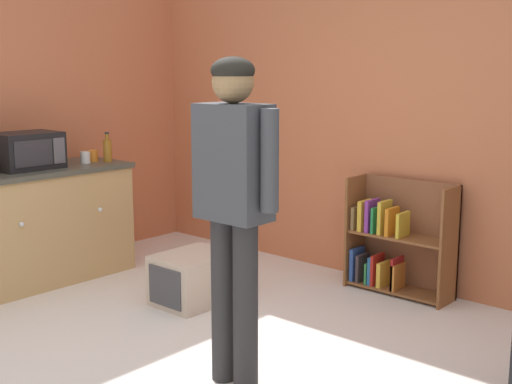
{
  "coord_description": "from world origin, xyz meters",
  "views": [
    {
      "loc": [
        2.49,
        -2.2,
        1.66
      ],
      "look_at": [
        -0.05,
        0.66,
        0.96
      ],
      "focal_mm": 47.15,
      "sensor_mm": 36.0,
      "label": 1
    }
  ],
  "objects_px": {
    "white_cup": "(85,157)",
    "orange_cup": "(93,156)",
    "pet_carrier": "(194,278)",
    "microwave": "(27,151)",
    "kitchen_counter": "(1,232)",
    "standing_person": "(234,192)",
    "bookshelf": "(395,243)",
    "amber_bottle": "(108,150)"
  },
  "relations": [
    {
      "from": "pet_carrier",
      "to": "white_cup",
      "type": "xyz_separation_m",
      "value": [
        -1.23,
        -0.03,
        0.77
      ]
    },
    {
      "from": "standing_person",
      "to": "microwave",
      "type": "bearing_deg",
      "value": 174.72
    },
    {
      "from": "kitchen_counter",
      "to": "amber_bottle",
      "type": "bearing_deg",
      "value": 81.59
    },
    {
      "from": "kitchen_counter",
      "to": "white_cup",
      "type": "bearing_deg",
      "value": 85.27
    },
    {
      "from": "bookshelf",
      "to": "amber_bottle",
      "type": "distance_m",
      "value": 2.43
    },
    {
      "from": "orange_cup",
      "to": "standing_person",
      "type": "bearing_deg",
      "value": -18.7
    },
    {
      "from": "standing_person",
      "to": "kitchen_counter",
      "type": "bearing_deg",
      "value": -179.08
    },
    {
      "from": "kitchen_counter",
      "to": "bookshelf",
      "type": "bearing_deg",
      "value": 41.03
    },
    {
      "from": "standing_person",
      "to": "white_cup",
      "type": "bearing_deg",
      "value": 163.32
    },
    {
      "from": "bookshelf",
      "to": "amber_bottle",
      "type": "xyz_separation_m",
      "value": [
        -2.1,
        -1.04,
        0.63
      ]
    },
    {
      "from": "bookshelf",
      "to": "white_cup",
      "type": "height_order",
      "value": "white_cup"
    },
    {
      "from": "standing_person",
      "to": "pet_carrier",
      "type": "xyz_separation_m",
      "value": [
        -1.08,
        0.72,
        -0.86
      ]
    },
    {
      "from": "bookshelf",
      "to": "pet_carrier",
      "type": "height_order",
      "value": "bookshelf"
    },
    {
      "from": "microwave",
      "to": "orange_cup",
      "type": "xyz_separation_m",
      "value": [
        0.03,
        0.58,
        -0.09
      ]
    },
    {
      "from": "bookshelf",
      "to": "microwave",
      "type": "xyz_separation_m",
      "value": [
        -2.25,
        -1.69,
        0.67
      ]
    },
    {
      "from": "white_cup",
      "to": "orange_cup",
      "type": "xyz_separation_m",
      "value": [
        -0.04,
        0.1,
        0.0
      ]
    },
    {
      "from": "bookshelf",
      "to": "microwave",
      "type": "height_order",
      "value": "microwave"
    },
    {
      "from": "pet_carrier",
      "to": "white_cup",
      "type": "height_order",
      "value": "white_cup"
    },
    {
      "from": "microwave",
      "to": "kitchen_counter",
      "type": "bearing_deg",
      "value": -87.4
    },
    {
      "from": "microwave",
      "to": "white_cup",
      "type": "height_order",
      "value": "microwave"
    },
    {
      "from": "white_cup",
      "to": "microwave",
      "type": "bearing_deg",
      "value": -98.7
    },
    {
      "from": "bookshelf",
      "to": "amber_bottle",
      "type": "bearing_deg",
      "value": -153.58
    },
    {
      "from": "white_cup",
      "to": "orange_cup",
      "type": "bearing_deg",
      "value": 110.94
    },
    {
      "from": "microwave",
      "to": "bookshelf",
      "type": "bearing_deg",
      "value": 36.88
    },
    {
      "from": "bookshelf",
      "to": "microwave",
      "type": "distance_m",
      "value": 2.89
    },
    {
      "from": "kitchen_counter",
      "to": "microwave",
      "type": "distance_m",
      "value": 0.64
    },
    {
      "from": "kitchen_counter",
      "to": "standing_person",
      "type": "relative_size",
      "value": 1.2
    },
    {
      "from": "kitchen_counter",
      "to": "microwave",
      "type": "bearing_deg",
      "value": 92.6
    },
    {
      "from": "bookshelf",
      "to": "white_cup",
      "type": "relative_size",
      "value": 8.95
    },
    {
      "from": "kitchen_counter",
      "to": "orange_cup",
      "type": "distance_m",
      "value": 0.97
    },
    {
      "from": "pet_carrier",
      "to": "microwave",
      "type": "relative_size",
      "value": 1.15
    },
    {
      "from": "white_cup",
      "to": "kitchen_counter",
      "type": "bearing_deg",
      "value": -94.73
    },
    {
      "from": "kitchen_counter",
      "to": "orange_cup",
      "type": "relative_size",
      "value": 21.77
    },
    {
      "from": "microwave",
      "to": "standing_person",
      "type": "bearing_deg",
      "value": -5.28
    },
    {
      "from": "pet_carrier",
      "to": "amber_bottle",
      "type": "distance_m",
      "value": 1.43
    },
    {
      "from": "bookshelf",
      "to": "standing_person",
      "type": "bearing_deg",
      "value": -85.73
    },
    {
      "from": "kitchen_counter",
      "to": "pet_carrier",
      "type": "xyz_separation_m",
      "value": [
        1.29,
        0.76,
        -0.27
      ]
    },
    {
      "from": "amber_bottle",
      "to": "orange_cup",
      "type": "relative_size",
      "value": 2.59
    },
    {
      "from": "kitchen_counter",
      "to": "bookshelf",
      "type": "height_order",
      "value": "kitchen_counter"
    },
    {
      "from": "amber_bottle",
      "to": "bookshelf",
      "type": "bearing_deg",
      "value": 26.42
    },
    {
      "from": "microwave",
      "to": "white_cup",
      "type": "bearing_deg",
      "value": 81.3
    },
    {
      "from": "amber_bottle",
      "to": "white_cup",
      "type": "bearing_deg",
      "value": -113.29
    }
  ]
}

